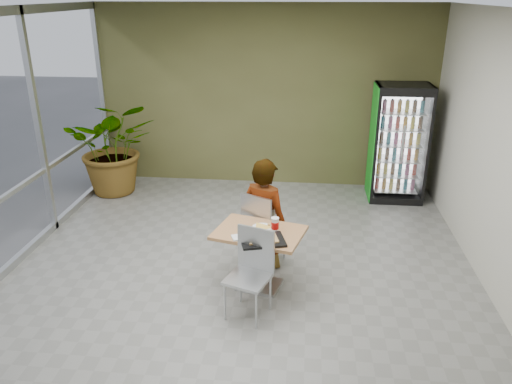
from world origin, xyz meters
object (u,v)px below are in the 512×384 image
Objects in this scene: chair_far at (260,224)px; cafeteria_tray at (263,241)px; soda_cup at (275,225)px; beverage_fridge at (398,143)px; dining_table at (259,247)px; seated_woman at (265,223)px; chair_near at (252,265)px; potted_plant at (114,147)px.

chair_far reaches higher than cafeteria_tray.
beverage_fridge reaches higher than soda_cup.
soda_cup is at bearing -122.20° from beverage_fridge.
beverage_fridge is at bearing 58.12° from soda_cup.
beverage_fridge is at bearing 55.95° from dining_table.
chair_far is 0.07m from seated_woman.
beverage_fridge is (1.99, 3.31, 0.22)m from cafeteria_tray.
chair_near is 2.02× the size of cafeteria_tray.
chair_near is 4.13m from beverage_fridge.
potted_plant is at bearing 132.86° from cafeteria_tray.
chair_far is 0.51× the size of beverage_fridge.
potted_plant is (-2.89, 3.11, 0.07)m from cafeteria_tray.
soda_cup is at bearing 67.80° from cafeteria_tray.
beverage_fridge is (2.06, 3.04, 0.45)m from dining_table.
beverage_fridge reaches higher than potted_plant.
chair_far is 0.60m from soda_cup.
cafeteria_tray is at bearing 124.54° from chair_far.
seated_woman is 3.23m from beverage_fridge.
seated_woman reaches higher than chair_far.
potted_plant is at bearing -11.23° from seated_woman.
seated_woman is 3.64m from potted_plant.
chair_far is at bearing 93.84° from dining_table.
chair_near is 0.56× the size of seated_woman.
chair_near is 4.37m from potted_plant.
cafeteria_tray is 3.87m from beverage_fridge.
chair_near is at bearing 115.10° from seated_woman.
potted_plant is (-2.79, 2.32, 0.24)m from chair_far.
cafeteria_tray is 0.25× the size of beverage_fridge.
chair_far is 1.03m from chair_near.
seated_woman is 0.89× the size of beverage_fridge.
cafeteria_tray is at bearing 87.70° from chair_near.
seated_woman is (0.04, 1.08, -0.00)m from chair_near.
dining_table is 1.17× the size of chair_near.
beverage_fridge is at bearing 2.28° from potted_plant.
cafeteria_tray is (0.05, -0.84, 0.19)m from seated_woman.
dining_table is at bearing -124.36° from beverage_fridge.
soda_cup is at bearing 134.66° from seated_woman.
potted_plant is (-2.82, 2.85, 0.30)m from dining_table.
potted_plant is at bearing 149.16° from chair_near.
chair_near is at bearing -50.17° from potted_plant.
soda_cup is (0.21, 0.53, 0.25)m from chair_near.
beverage_fridge is at bearing 58.91° from cafeteria_tray.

